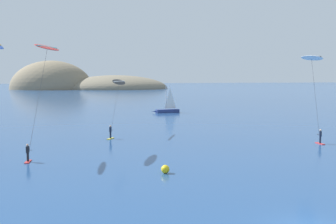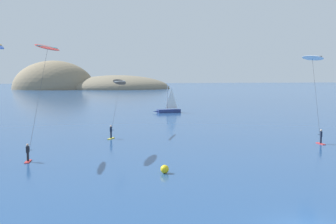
% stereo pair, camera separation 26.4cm
% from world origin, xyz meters
% --- Properties ---
extents(headland_island, '(78.14, 36.29, 28.20)m').
position_xyz_m(headland_island, '(-20.65, 195.27, 0.00)').
color(headland_island, '#7A705B').
rests_on(headland_island, ground).
extents(sailboat_near, '(5.97, 2.18, 5.70)m').
position_xyz_m(sailboat_near, '(2.73, 65.10, 0.64)').
color(sailboat_near, navy).
rests_on(sailboat_near, ground).
extents(kitesurfer_white, '(2.58, 7.66, 10.42)m').
position_xyz_m(kitesurfer_white, '(14.97, 28.29, 9.50)').
color(kitesurfer_white, red).
rests_on(kitesurfer_white, ground).
extents(kitesurfer_red, '(3.15, 8.66, 11.23)m').
position_xyz_m(kitesurfer_red, '(-16.17, 24.73, 10.12)').
color(kitesurfer_red, red).
rests_on(kitesurfer_red, ground).
extents(kitesurfer_black, '(3.18, 7.38, 7.45)m').
position_xyz_m(kitesurfer_black, '(-8.34, 36.10, 6.44)').
color(kitesurfer_black, yellow).
rests_on(kitesurfer_black, ground).
extents(marker_buoy, '(0.70, 0.70, 0.70)m').
position_xyz_m(marker_buoy, '(-5.61, 13.59, 0.35)').
color(marker_buoy, yellow).
rests_on(marker_buoy, ground).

